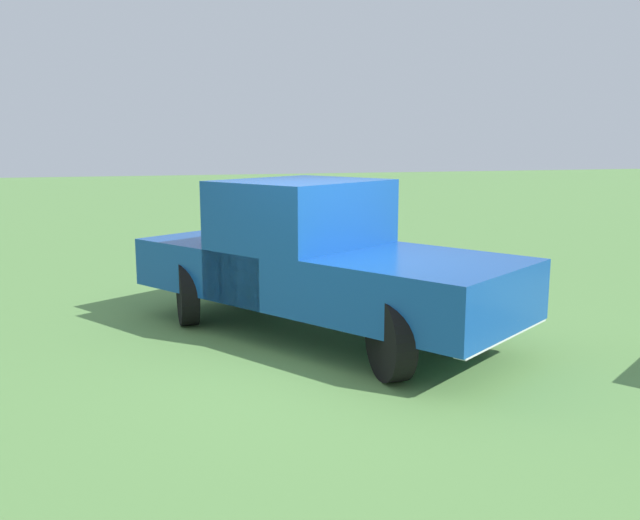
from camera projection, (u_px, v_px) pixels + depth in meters
The scene contains 2 objects.
ground_plane at pixel (322, 352), 7.36m from camera, with size 80.00×80.00×0.00m, color #5B8C47.
pickup_truck at pixel (312, 255), 7.95m from camera, with size 5.02×4.12×1.83m.
Camera 1 is at (6.76, -2.06, 2.28)m, focal length 37.60 mm.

